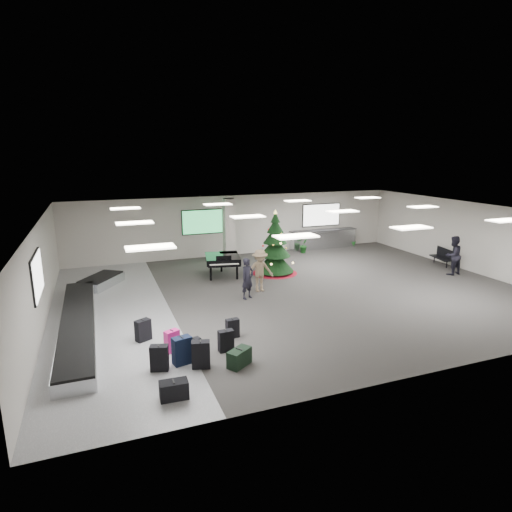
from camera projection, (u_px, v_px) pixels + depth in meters
name	position (u px, v px, depth m)	size (l,w,h in m)	color
ground	(295.00, 292.00, 17.03)	(18.00, 18.00, 0.00)	#34312F
room_envelope	(280.00, 232.00, 16.96)	(18.02, 14.02, 3.21)	#BBB4AB
baggage_carousel	(84.00, 313.00, 14.20)	(2.28, 9.71, 0.43)	silver
service_counter	(323.00, 239.00, 24.67)	(4.05, 0.65, 1.08)	silver
suitcase_0	(201.00, 354.00, 11.00)	(0.52, 0.37, 0.75)	black
suitcase_1	(194.00, 349.00, 11.49)	(0.42, 0.29, 0.60)	black
pink_suitcase	(172.00, 341.00, 11.90)	(0.46, 0.38, 0.64)	#D31B7A
suitcase_3	(232.00, 328.00, 12.83)	(0.40, 0.24, 0.60)	black
navy_suitcase	(182.00, 351.00, 11.19)	(0.54, 0.39, 0.77)	black
suitcase_5	(159.00, 358.00, 10.86)	(0.50, 0.37, 0.70)	black
green_duffel	(239.00, 357.00, 11.13)	(0.75, 0.67, 0.48)	black
suitcase_7	(226.00, 341.00, 11.94)	(0.44, 0.25, 0.64)	black
suitcase_8	(143.00, 330.00, 12.59)	(0.51, 0.43, 0.67)	black
black_duffel	(174.00, 390.00, 9.64)	(0.66, 0.38, 0.44)	black
christmas_tree	(275.00, 252.00, 19.47)	(2.07, 2.07, 2.95)	maroon
grand_piano	(223.00, 259.00, 19.08)	(1.79, 2.14, 1.08)	black
bench	(442.00, 256.00, 20.98)	(0.71, 1.39, 0.84)	black
traveler_a	(247.00, 278.00, 16.13)	(0.57, 0.38, 1.58)	black
traveler_b	(260.00, 271.00, 16.97)	(1.10, 0.63, 1.71)	#8A7155
traveler_bench	(453.00, 255.00, 19.28)	(0.87, 0.67, 1.78)	black
potted_plant_left	(304.00, 245.00, 23.55)	(0.49, 0.39, 0.88)	#154014
potted_plant_right	(352.00, 240.00, 25.23)	(0.41, 0.41, 0.73)	#154014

